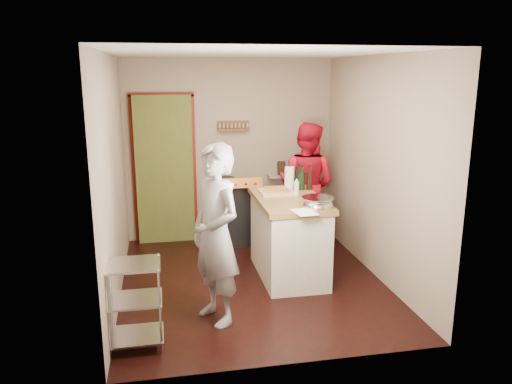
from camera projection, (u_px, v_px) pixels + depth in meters
floor at (252, 281)px, 5.89m from camera, size 3.50×3.50×0.00m
back_wall at (186, 162)px, 7.20m from camera, size 3.00×0.44×2.60m
left_wall at (113, 179)px, 5.31m from camera, size 0.04×3.50×2.60m
right_wall at (377, 168)px, 5.86m from camera, size 0.04×3.50×2.60m
ceiling at (252, 52)px, 5.27m from camera, size 3.00×3.50×0.02m
stove at (237, 212)px, 7.15m from camera, size 0.60×0.63×1.00m
wire_shelving at (135, 301)px, 4.41m from camera, size 0.48×0.40×0.80m
island at (289, 235)px, 5.95m from camera, size 0.77×1.44×1.28m
person_stripe at (216, 235)px, 4.78m from camera, size 0.67×0.77×1.77m
person_red at (306, 184)px, 7.02m from camera, size 1.07×1.03×1.73m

